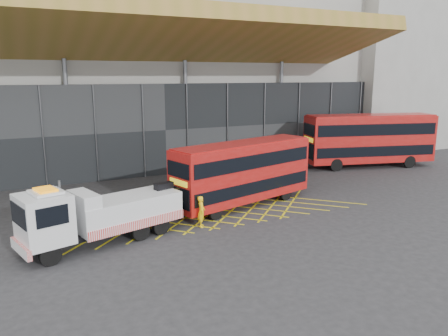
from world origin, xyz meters
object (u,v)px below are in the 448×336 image
bus_second (369,138)px  worker (201,211)px  bus_towed (243,171)px  recovery_truck (98,214)px

bus_second → worker: 23.05m
bus_towed → recovery_truck: bearing=-179.4°
bus_towed → bus_second: (16.96, 6.07, 0.39)m
bus_second → bus_towed: bearing=-146.1°
bus_second → worker: size_ratio=6.85×
recovery_truck → bus_towed: (10.13, 2.89, 0.78)m
worker → bus_towed: bearing=-34.3°
recovery_truck → bus_second: bearing=2.4°
recovery_truck → bus_second: (27.09, 8.96, 1.17)m
recovery_truck → worker: 5.93m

